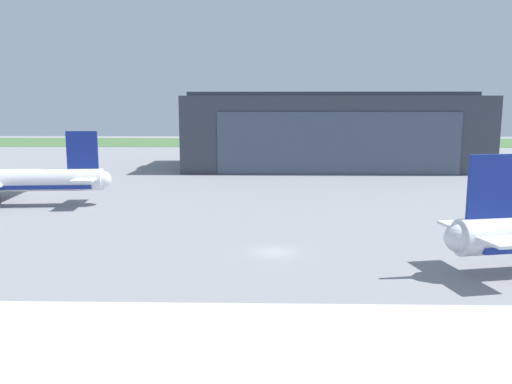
% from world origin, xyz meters
% --- Properties ---
extents(ground_plane, '(440.00, 440.00, 0.00)m').
position_xyz_m(ground_plane, '(0.00, 0.00, 0.00)').
color(ground_plane, gray).
extents(grass_field_strip, '(440.00, 56.00, 0.08)m').
position_xyz_m(grass_field_strip, '(0.00, 175.14, 0.04)').
color(grass_field_strip, '#466E3D').
rests_on(grass_field_strip, ground_plane).
extents(maintenance_hangar, '(73.82, 32.77, 19.46)m').
position_xyz_m(maintenance_hangar, '(15.59, 81.65, 9.27)').
color(maintenance_hangar, '#383D47').
rests_on(maintenance_hangar, ground_plane).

